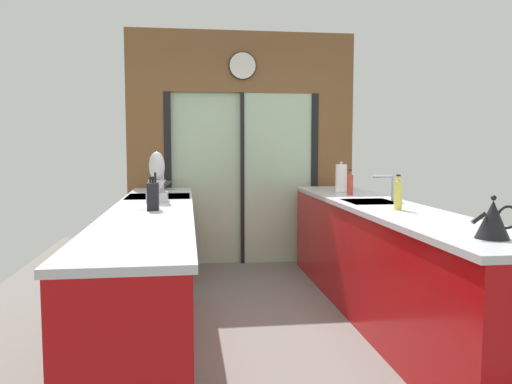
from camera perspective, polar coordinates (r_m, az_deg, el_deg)
The scene contains 13 objects.
ground_plane at distance 4.48m, azimuth 0.99°, elevation -13.04°, with size 5.04×7.60×0.02m, color slate.
back_wall_unit at distance 6.05m, azimuth -1.54°, elevation 6.44°, with size 2.64×0.12×2.70m.
left_counter_run at distance 3.87m, azimuth -11.54°, elevation -8.79°, with size 0.62×3.80×0.92m.
right_counter_run at distance 4.31m, azimuth 13.77°, elevation -7.42°, with size 0.62×3.80×0.92m.
sink_faucet at distance 4.50m, azimuth 14.49°, elevation 0.94°, with size 0.19×0.02×0.22m.
oven_range at distance 4.96m, azimuth -10.64°, elevation -5.80°, with size 0.60×0.60×0.92m.
mixing_bowl at distance 5.65m, azimuth -10.13°, elevation 0.77°, with size 0.17×0.17×0.09m.
knife_block at distance 3.84m, azimuth -11.33°, elevation -0.43°, with size 0.08×0.14×0.28m.
stand_mixer at distance 4.39m, azimuth -10.87°, elevation 1.02°, with size 0.17×0.27×0.42m.
kettle at distance 2.87m, azimuth 24.76°, elevation -2.76°, with size 0.26×0.17×0.22m.
soap_bottle_near at distance 3.91m, azimuth 15.44°, elevation -0.29°, with size 0.06×0.06×0.26m.
soap_bottle_far at distance 4.96m, azimuth 10.36°, elevation 0.84°, with size 0.06×0.06×0.25m.
paper_towel_roll at distance 5.23m, azimuth 9.41°, elevation 1.48°, with size 0.13×0.13×0.31m.
Camera 1 is at (-0.64, -3.61, 1.39)m, focal length 36.15 mm.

